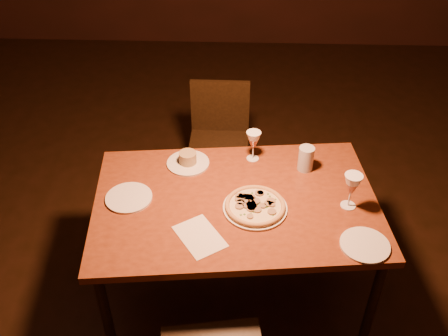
{
  "coord_description": "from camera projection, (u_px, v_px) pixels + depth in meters",
  "views": [
    {
      "loc": [
        0.31,
        -1.71,
        2.3
      ],
      "look_at": [
        0.24,
        0.12,
        0.87
      ],
      "focal_mm": 40.0,
      "sensor_mm": 36.0,
      "label": 1
    }
  ],
  "objects": [
    {
      "name": "water_tumbler",
      "position": [
        306.0,
        159.0,
        2.52
      ],
      "size": [
        0.08,
        0.08,
        0.13
      ],
      "primitive_type": "cylinder",
      "color": "#B3BAC4",
      "rests_on": "dining_table"
    },
    {
      "name": "pizza_plate",
      "position": [
        255.0,
        206.0,
        2.31
      ],
      "size": [
        0.3,
        0.3,
        0.03
      ],
      "color": "white",
      "rests_on": "dining_table"
    },
    {
      "name": "wine_glass_right",
      "position": [
        351.0,
        191.0,
        2.28
      ],
      "size": [
        0.08,
        0.08,
        0.18
      ],
      "primitive_type": null,
      "color": "#BE694F",
      "rests_on": "dining_table"
    },
    {
      "name": "chair_far",
      "position": [
        219.0,
        137.0,
        3.27
      ],
      "size": [
        0.39,
        0.39,
        0.79
      ],
      "rotation": [
        0.0,
        0.0,
        -0.01
      ],
      "color": "black",
      "rests_on": "floor"
    },
    {
      "name": "side_plate_left",
      "position": [
        129.0,
        198.0,
        2.38
      ],
      "size": [
        0.22,
        0.22,
        0.01
      ],
      "primitive_type": "cylinder",
      "color": "white",
      "rests_on": "dining_table"
    },
    {
      "name": "dining_table",
      "position": [
        236.0,
        210.0,
        2.41
      ],
      "size": [
        1.43,
        1.0,
        0.72
      ],
      "rotation": [
        0.0,
        0.0,
        0.1
      ],
      "color": "brown",
      "rests_on": "floor"
    },
    {
      "name": "menu_card",
      "position": [
        200.0,
        236.0,
        2.18
      ],
      "size": [
        0.26,
        0.28,
        0.0
      ],
      "primitive_type": "cube",
      "rotation": [
        0.0,
        0.0,
        0.59
      ],
      "color": "silver",
      "rests_on": "dining_table"
    },
    {
      "name": "floor",
      "position": [
        181.0,
        304.0,
        2.77
      ],
      "size": [
        7.0,
        7.0,
        0.0
      ],
      "primitive_type": "plane",
      "color": "black",
      "rests_on": "ground"
    },
    {
      "name": "wine_glass_far",
      "position": [
        253.0,
        146.0,
        2.58
      ],
      "size": [
        0.08,
        0.08,
        0.17
      ],
      "primitive_type": null,
      "color": "#BE694F",
      "rests_on": "dining_table"
    },
    {
      "name": "ramekin_saucer",
      "position": [
        188.0,
        160.0,
        2.58
      ],
      "size": [
        0.22,
        0.22,
        0.07
      ],
      "color": "white",
      "rests_on": "dining_table"
    },
    {
      "name": "side_plate_near",
      "position": [
        365.0,
        245.0,
        2.14
      ],
      "size": [
        0.21,
        0.21,
        0.01
      ],
      "primitive_type": "cylinder",
      "color": "white",
      "rests_on": "dining_table"
    }
  ]
}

